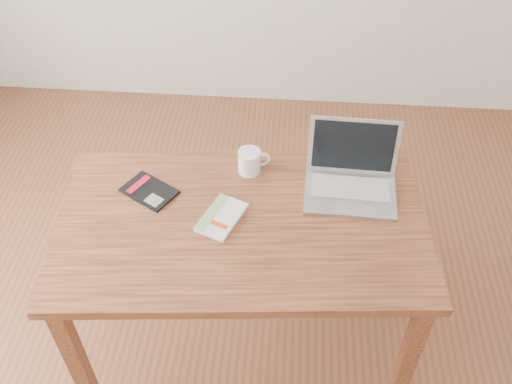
# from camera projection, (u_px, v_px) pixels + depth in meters

# --- Properties ---
(room) EXTENTS (4.04, 4.04, 2.70)m
(room) POSITION_uv_depth(u_px,v_px,m) (153.00, 115.00, 1.60)
(room) COLOR brown
(room) RESTS_ON ground
(desk) EXTENTS (1.46, 0.91, 0.75)m
(desk) POSITION_uv_depth(u_px,v_px,m) (242.00, 237.00, 2.20)
(desk) COLOR brown
(desk) RESTS_ON ground
(white_guidebook) EXTENTS (0.19, 0.24, 0.02)m
(white_guidebook) POSITION_uv_depth(u_px,v_px,m) (222.00, 217.00, 2.14)
(white_guidebook) COLOR silver
(white_guidebook) RESTS_ON desk
(black_guidebook) EXTENTS (0.25, 0.22, 0.01)m
(black_guidebook) POSITION_uv_depth(u_px,v_px,m) (149.00, 191.00, 2.24)
(black_guidebook) COLOR black
(black_guidebook) RESTS_ON desk
(laptop) EXTENTS (0.36, 0.31, 0.25)m
(laptop) POSITION_uv_depth(u_px,v_px,m) (351.00, 177.00, 2.23)
(laptop) COLOR silver
(laptop) RESTS_ON desk
(coffee_mug) EXTENTS (0.13, 0.09, 0.10)m
(coffee_mug) POSITION_uv_depth(u_px,v_px,m) (250.00, 161.00, 2.30)
(coffee_mug) COLOR white
(coffee_mug) RESTS_ON desk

